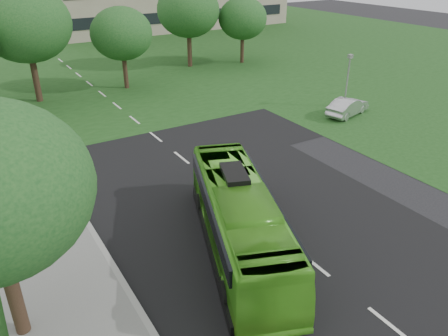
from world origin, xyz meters
name	(u,v)px	position (x,y,z in m)	size (l,w,h in m)	color
ground	(282,238)	(0.00, 0.00, 0.00)	(160.00, 160.00, 0.00)	black
street_surfaces	(110,104)	(-0.38, 22.75, 0.03)	(120.00, 120.00, 0.15)	black
tree_park_b	(25,24)	(-5.19, 26.75, 6.36)	(7.19, 7.19, 9.43)	black
tree_park_c	(122,34)	(2.60, 26.69, 4.95)	(5.50, 5.50, 7.30)	black
tree_park_d	(188,10)	(11.72, 31.32, 5.95)	(6.65, 6.65, 8.79)	black
tree_park_e	(243,18)	(17.71, 29.85, 4.88)	(5.38, 5.38, 7.17)	black
bus	(239,219)	(-2.03, 0.40, 1.50)	(2.51, 10.75, 2.99)	#51B325
sedan	(348,107)	(14.61, 10.35, 0.69)	(1.46, 4.20, 1.38)	silver
camera_pole	(348,74)	(16.00, 12.00, 2.76)	(0.37, 0.33, 4.28)	gray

